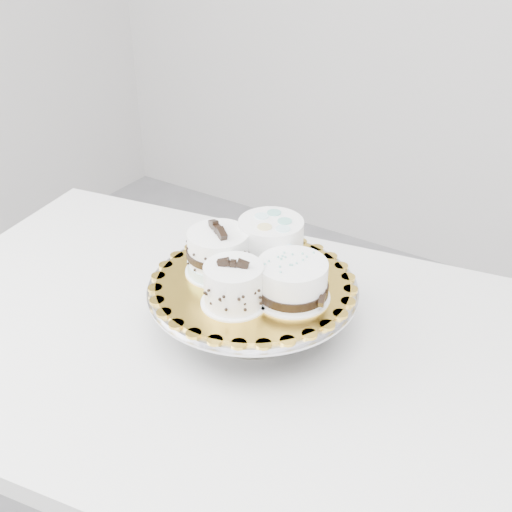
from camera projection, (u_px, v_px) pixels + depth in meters
The scene contains 7 objects.
table at pixel (212, 374), 1.11m from camera, with size 1.21×0.91×0.75m.
cake_stand at pixel (253, 299), 1.04m from camera, with size 0.34×0.34×0.09m.
cake_board at pixel (253, 283), 1.02m from camera, with size 0.31×0.31×0.00m, color gold.
cake_swirl at pixel (234, 286), 0.95m from camera, with size 0.12×0.12×0.08m.
cake_banded at pixel (219, 254), 1.03m from camera, with size 0.14×0.14×0.09m.
cake_dots at pixel (271, 242), 1.05m from camera, with size 0.13×0.13×0.08m.
cake_ribbon at pixel (293, 282), 0.97m from camera, with size 0.13×0.13×0.06m.
Camera 1 is at (0.45, -0.57, 1.41)m, focal length 45.00 mm.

